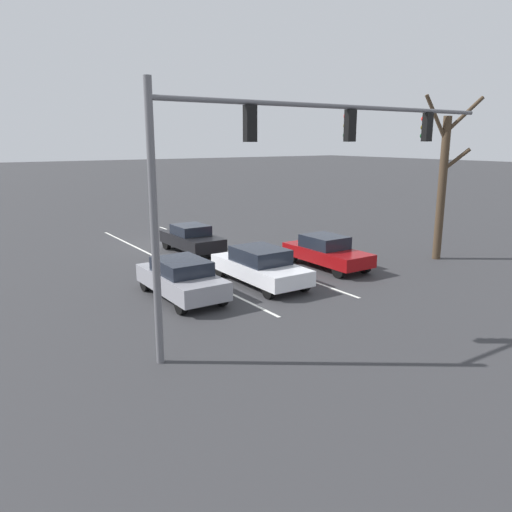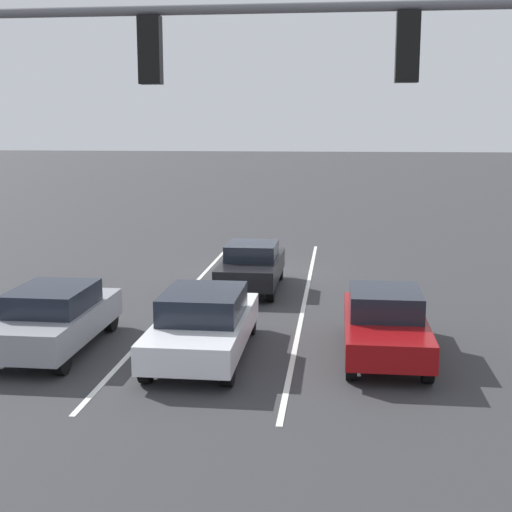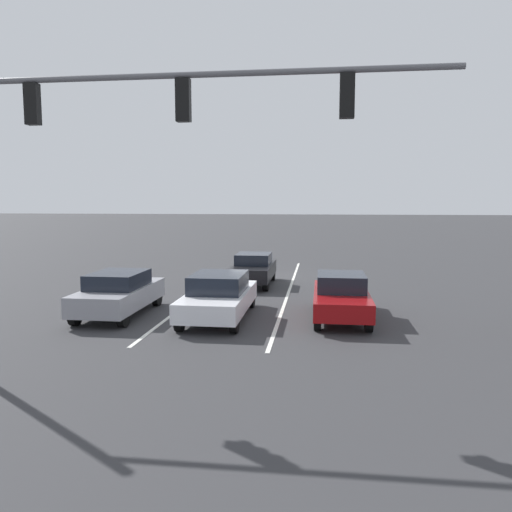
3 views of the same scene
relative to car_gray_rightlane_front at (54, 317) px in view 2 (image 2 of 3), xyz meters
The scene contains 7 objects.
ground_plane 9.56m from the car_gray_rightlane_front, 112.19° to the right, with size 240.00×240.00×0.00m, color #333335.
lane_stripe_left_divider 7.83m from the car_gray_rightlane_front, 134.16° to the right, with size 0.12×18.47×0.01m, color silver.
lane_stripe_center_divider 5.91m from the car_gray_rightlane_front, 107.59° to the right, with size 0.12×18.47×0.01m, color silver.
car_gray_rightlane_front is the anchor object (origin of this frame).
car_white_midlane_front 3.45m from the car_gray_rightlane_front, behind, with size 1.91×4.69×1.48m.
car_maroon_leftlane_front 7.44m from the car_gray_rightlane_front, behind, with size 1.76×4.41×1.46m.
car_black_midlane_second 7.57m from the car_gray_rightlane_front, 119.24° to the right, with size 1.74×4.22×1.45m.
Camera 2 is at (-2.75, 23.80, 5.03)m, focal length 50.00 mm.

